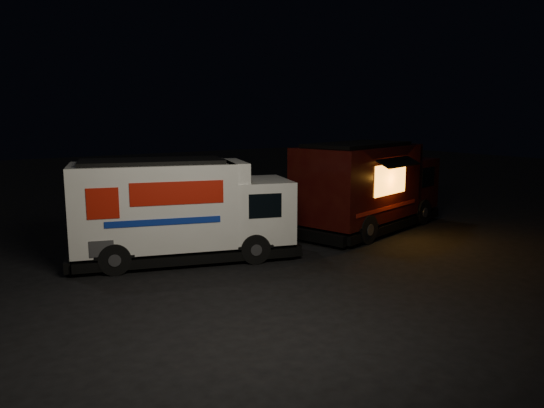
% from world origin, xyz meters
% --- Properties ---
extents(ground, '(80.00, 80.00, 0.00)m').
position_xyz_m(ground, '(0.00, 0.00, 0.00)').
color(ground, black).
rests_on(ground, ground).
extents(white_truck, '(6.63, 4.05, 2.85)m').
position_xyz_m(white_truck, '(-1.16, 2.23, 1.42)').
color(white_truck, silver).
rests_on(white_truck, ground).
extents(red_truck, '(7.04, 3.97, 3.09)m').
position_xyz_m(red_truck, '(5.98, 2.14, 1.55)').
color(red_truck, black).
rests_on(red_truck, ground).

